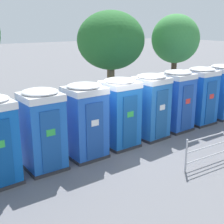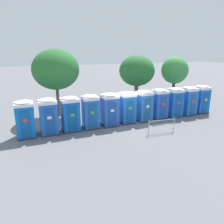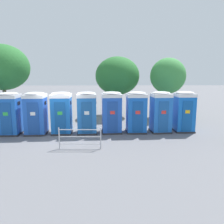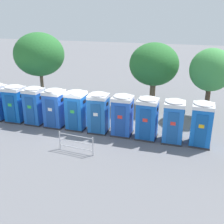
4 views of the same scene
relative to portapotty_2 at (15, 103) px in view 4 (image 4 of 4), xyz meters
name	(u,v)px [view 4 (image 4 of 4)]	position (x,y,z in m)	size (l,w,h in m)	color
ground_plane	(76,129)	(4.54, 0.11, -1.28)	(120.00, 120.00, 0.00)	slate
portapotty_2	(15,103)	(0.00, 0.00, 0.00)	(1.33, 1.29, 2.54)	#2D2D33
portapotty_3	(35,105)	(1.51, 0.09, 0.00)	(1.18, 1.22, 2.54)	#2D2D33
portapotty_4	(55,108)	(3.02, 0.12, 0.00)	(1.26, 1.24, 2.54)	#2D2D33
portapotty_5	(76,110)	(4.53, 0.24, 0.00)	(1.22, 1.24, 2.54)	#2D2D33
portapotty_6	(99,112)	(6.05, 0.27, 0.00)	(1.26, 1.29, 2.54)	#2D2D33
portapotty_7	(122,115)	(7.56, 0.37, 0.00)	(1.26, 1.27, 2.54)	#2D2D33
portapotty_8	(147,118)	(9.07, 0.38, 0.00)	(1.22, 1.22, 2.54)	#2D2D33
portapotty_9	(174,121)	(10.59, 0.40, 0.00)	(1.24, 1.28, 2.54)	#2D2D33
portapotty_10	(202,124)	(12.10, 0.54, 0.00)	(1.17, 1.21, 2.54)	#2D2D33
street_tree_0	(154,65)	(8.20, 6.12, 2.14)	(3.75, 3.75, 5.06)	brown
street_tree_1	(211,70)	(12.30, 5.18, 2.14)	(2.88, 2.88, 4.90)	#4C3826
street_tree_2	(39,55)	(-0.42, 3.84, 2.78)	(3.89, 3.89, 5.75)	brown
event_barrier	(76,142)	(5.95, -2.64, -0.72)	(2.06, 0.13, 1.05)	#B7B7BC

